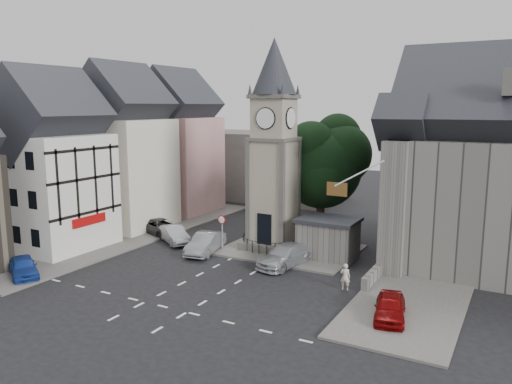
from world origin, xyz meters
The scene contains 23 objects.
ground centered at (0.00, 0.00, 0.00)m, with size 120.00×120.00×0.00m, color black.
pavement_west centered at (-12.50, 6.00, 0.07)m, with size 6.00×30.00×0.14m, color #595651.
pavement_east centered at (12.00, 8.00, 0.07)m, with size 6.00×26.00×0.14m, color #595651.
central_island centered at (1.50, 8.00, 0.08)m, with size 10.00×8.00×0.16m, color #595651.
road_markings centered at (0.00, -5.50, 0.01)m, with size 20.00×8.00×0.01m, color silver.
clock_tower centered at (0.00, 7.99, 8.12)m, with size 4.86×4.86×16.25m.
stone_shelter centered at (4.80, 7.50, 1.55)m, with size 4.30×3.30×3.08m.
town_tree centered at (2.00, 13.00, 6.97)m, with size 7.20×7.20×10.80m.
warning_sign_post centered at (-3.20, 5.43, 2.03)m, with size 0.70×0.19×2.85m.
terrace_pink centered at (-15.50, 16.00, 6.58)m, with size 8.10×7.60×12.80m.
terrace_cream centered at (-15.50, 8.00, 6.58)m, with size 8.10×7.60×12.80m.
terrace_tudor centered at (-15.50, 0.00, 6.19)m, with size 8.10×7.60×12.00m.
backdrop_west centered at (-12.00, 28.00, 4.00)m, with size 20.00×10.00×8.00m, color #4C4944.
east_building centered at (15.59, 11.00, 6.26)m, with size 14.40×11.40×12.60m.
east_boundary_wall centered at (9.20, 10.00, 0.45)m, with size 0.40×16.00×0.90m, color #5B5954.
flagpole centered at (8.00, 4.00, 7.00)m, with size 3.68×0.10×2.74m.
car_west_blue centered at (-11.50, -6.00, 0.69)m, with size 1.62×4.03×1.37m, color #1C3E9B.
car_west_silver centered at (-7.98, 5.53, 0.70)m, with size 1.49×4.27×1.41m, color #999CA1.
car_west_grey centered at (-10.60, 7.09, 0.67)m, with size 2.24×4.86×1.35m, color #2D2D2F.
car_island_silver centered at (-3.99, 4.32, 0.78)m, with size 1.66×4.76×1.57m, color gray.
car_island_east centered at (2.74, 4.50, 0.75)m, with size 2.09×5.15×1.50m, color #ABAFB3.
car_east_red centered at (11.50, -1.00, 0.67)m, with size 1.58×3.92×1.34m, color #770607.
pedestrian centered at (8.00, 2.00, 0.84)m, with size 0.61×0.40×1.68m, color beige.
Camera 1 is at (17.30, -26.36, 11.21)m, focal length 35.00 mm.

